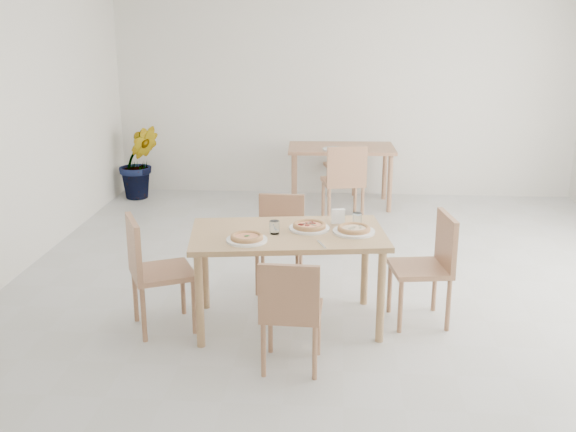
# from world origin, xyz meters

# --- Properties ---
(main_table) EXTENTS (1.55, 1.01, 0.75)m
(main_table) POSITION_xyz_m (-0.43, -0.60, 0.66)
(main_table) COLOR tan
(main_table) RESTS_ON ground
(chair_south) EXTENTS (0.41, 0.41, 0.80)m
(chair_south) POSITION_xyz_m (-0.35, -1.33, 0.46)
(chair_south) COLOR tan
(chair_south) RESTS_ON ground
(chair_north) EXTENTS (0.41, 0.41, 0.81)m
(chair_north) POSITION_xyz_m (-0.55, 0.18, 0.47)
(chair_north) COLOR tan
(chair_north) RESTS_ON ground
(chair_west) EXTENTS (0.59, 0.59, 0.89)m
(chair_west) POSITION_xyz_m (-1.44, -0.77, 0.52)
(chair_west) COLOR tan
(chair_west) RESTS_ON ground
(chair_east) EXTENTS (0.49, 0.49, 0.87)m
(chair_east) POSITION_xyz_m (0.66, -0.46, 0.50)
(chair_east) COLOR tan
(chair_east) RESTS_ON ground
(plate_margherita) EXTENTS (0.30, 0.30, 0.02)m
(plate_margherita) POSITION_xyz_m (-0.71, -0.83, 0.76)
(plate_margherita) COLOR white
(plate_margherita) RESTS_ON main_table
(plate_mushroom) EXTENTS (0.32, 0.32, 0.02)m
(plate_mushroom) POSITION_xyz_m (0.07, -0.57, 0.76)
(plate_mushroom) COLOR white
(plate_mushroom) RESTS_ON main_table
(plate_pepperoni) EXTENTS (0.31, 0.31, 0.02)m
(plate_pepperoni) POSITION_xyz_m (-0.27, -0.52, 0.76)
(plate_pepperoni) COLOR white
(plate_pepperoni) RESTS_ON main_table
(pizza_margherita) EXTENTS (0.24, 0.24, 0.03)m
(pizza_margherita) POSITION_xyz_m (-0.71, -0.83, 0.78)
(pizza_margherita) COLOR tan
(pizza_margherita) RESTS_ON plate_margherita
(pizza_mushroom) EXTENTS (0.28, 0.28, 0.03)m
(pizza_mushroom) POSITION_xyz_m (0.07, -0.57, 0.78)
(pizza_mushroom) COLOR tan
(pizza_mushroom) RESTS_ON plate_mushroom
(pizza_pepperoni) EXTENTS (0.33, 0.33, 0.03)m
(pizza_pepperoni) POSITION_xyz_m (-0.27, -0.52, 0.78)
(pizza_pepperoni) COLOR tan
(pizza_pepperoni) RESTS_ON plate_pepperoni
(tumbler_a) EXTENTS (0.07, 0.07, 0.09)m
(tumbler_a) POSITION_xyz_m (0.09, -0.36, 0.80)
(tumbler_a) COLOR white
(tumbler_a) RESTS_ON main_table
(tumbler_b) EXTENTS (0.07, 0.07, 0.10)m
(tumbler_b) POSITION_xyz_m (-0.52, -0.64, 0.80)
(tumbler_b) COLOR white
(tumbler_b) RESTS_ON main_table
(napkin_holder) EXTENTS (0.12, 0.07, 0.12)m
(napkin_holder) POSITION_xyz_m (-0.05, -0.38, 0.81)
(napkin_holder) COLOR silver
(napkin_holder) RESTS_ON main_table
(fork_a) EXTENTS (0.04, 0.20, 0.01)m
(fork_a) POSITION_xyz_m (-0.54, -0.49, 0.75)
(fork_a) COLOR silver
(fork_a) RESTS_ON main_table
(fork_b) EXTENTS (0.08, 0.18, 0.01)m
(fork_b) POSITION_xyz_m (-0.17, -0.87, 0.75)
(fork_b) COLOR silver
(fork_b) RESTS_ON main_table
(second_table) EXTENTS (1.34, 0.80, 0.75)m
(second_table) POSITION_xyz_m (-0.03, 2.90, 0.65)
(second_table) COLOR tan
(second_table) RESTS_ON ground
(chair_back_s) EXTENTS (0.53, 0.53, 0.92)m
(chair_back_s) POSITION_xyz_m (0.02, 2.14, 0.53)
(chair_back_s) COLOR tan
(chair_back_s) RESTS_ON ground
(chair_back_n) EXTENTS (0.48, 0.48, 0.81)m
(chair_back_n) POSITION_xyz_m (-0.08, 3.58, 0.47)
(chair_back_n) COLOR tan
(chair_back_n) RESTS_ON ground
(plate_empty) EXTENTS (0.32, 0.32, 0.02)m
(plate_empty) POSITION_xyz_m (-0.09, 2.68, 0.76)
(plate_empty) COLOR white
(plate_empty) RESTS_ON second_table
(potted_plant) EXTENTS (0.65, 0.60, 0.96)m
(potted_plant) POSITION_xyz_m (-2.65, 3.05, 0.48)
(potted_plant) COLOR #245C1B
(potted_plant) RESTS_ON ground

